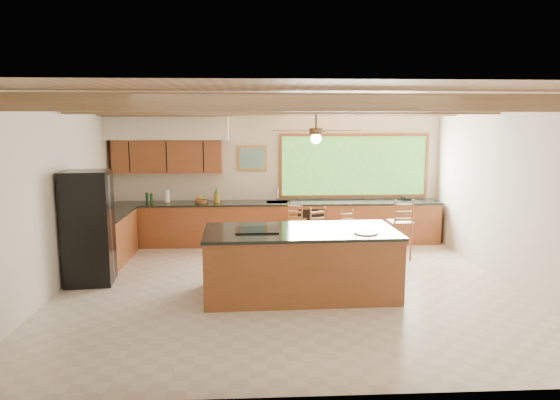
{
  "coord_description": "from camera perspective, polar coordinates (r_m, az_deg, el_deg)",
  "views": [
    {
      "loc": [
        -0.54,
        -7.7,
        2.62
      ],
      "look_at": [
        -0.08,
        0.8,
        1.29
      ],
      "focal_mm": 32.0,
      "sensor_mm": 36.0,
      "label": 1
    }
  ],
  "objects": [
    {
      "name": "ground",
      "position": [
        8.15,
        0.85,
        -9.9
      ],
      "size": [
        7.2,
        7.2,
        0.0
      ],
      "primitive_type": "plane",
      "color": "beige",
      "rests_on": "ground"
    },
    {
      "name": "room_shell",
      "position": [
        8.37,
        -0.59,
        6.07
      ],
      "size": [
        7.27,
        6.54,
        3.02
      ],
      "color": "beige",
      "rests_on": "ground"
    },
    {
      "name": "counter_run",
      "position": [
        10.45,
        -4.59,
        -3.08
      ],
      "size": [
        7.12,
        3.1,
        1.25
      ],
      "color": "brown",
      "rests_on": "ground"
    },
    {
      "name": "island",
      "position": [
        7.69,
        2.33,
        -7.11
      ],
      "size": [
        2.94,
        1.44,
        1.03
      ],
      "rotation": [
        0.0,
        0.0,
        0.03
      ],
      "color": "brown",
      "rests_on": "ground"
    },
    {
      "name": "refrigerator",
      "position": [
        8.7,
        -21.03,
        -2.96
      ],
      "size": [
        0.79,
        0.77,
        1.86
      ],
      "rotation": [
        0.0,
        0.0,
        0.1
      ],
      "color": "black",
      "rests_on": "ground"
    },
    {
      "name": "bar_stool_a",
      "position": [
        9.53,
        3.89,
        -3.28
      ],
      "size": [
        0.48,
        0.48,
        1.05
      ],
      "rotation": [
        0.0,
        0.0,
        0.35
      ],
      "color": "brown",
      "rests_on": "ground"
    },
    {
      "name": "bar_stool_b",
      "position": [
        10.33,
        1.92,
        -2.41
      ],
      "size": [
        0.45,
        0.45,
        1.02
      ],
      "rotation": [
        0.0,
        0.0,
        -0.29
      ],
      "color": "brown",
      "rests_on": "ground"
    },
    {
      "name": "bar_stool_c",
      "position": [
        9.93,
        7.24,
        -3.23
      ],
      "size": [
        0.43,
        0.43,
        0.94
      ],
      "rotation": [
        0.0,
        0.0,
        0.35
      ],
      "color": "brown",
      "rests_on": "ground"
    },
    {
      "name": "bar_stool_d",
      "position": [
        9.85,
        13.68,
        -2.62
      ],
      "size": [
        0.43,
        0.43,
        1.19
      ],
      "rotation": [
        0.0,
        0.0,
        0.02
      ],
      "color": "brown",
      "rests_on": "ground"
    }
  ]
}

